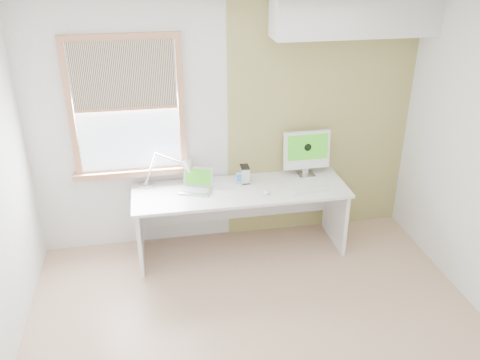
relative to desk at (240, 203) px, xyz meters
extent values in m
cube|color=tan|center=(-0.07, -1.44, -0.54)|extent=(4.00, 3.50, 0.02)
cube|color=white|center=(-0.07, -1.44, 2.08)|extent=(4.00, 3.50, 0.02)
cube|color=silver|center=(-0.07, 0.32, 0.77)|extent=(4.00, 0.02, 2.60)
cube|color=#9E964E|center=(0.93, 0.30, 0.77)|extent=(2.00, 0.02, 2.60)
cube|color=white|center=(1.13, 0.13, 1.87)|extent=(1.60, 0.40, 0.42)
cube|color=#B0714D|center=(-1.60, 0.28, 1.02)|extent=(0.06, 0.06, 1.42)
cube|color=#B0714D|center=(-0.54, 0.28, 1.02)|extent=(0.06, 0.06, 1.42)
cube|color=#B0714D|center=(-1.07, 0.28, 1.70)|extent=(1.00, 0.06, 0.06)
cube|color=#B0714D|center=(-1.07, 0.26, 0.34)|extent=(1.20, 0.14, 0.06)
cube|color=#D1E2F9|center=(-1.07, 0.30, 1.02)|extent=(1.00, 0.01, 1.30)
cube|color=beige|center=(-1.07, 0.25, 1.34)|extent=(0.98, 0.02, 0.65)
cube|color=#B0714D|center=(-1.07, 0.25, 1.02)|extent=(0.98, 0.03, 0.03)
cube|color=white|center=(0.00, -0.06, 0.18)|extent=(2.20, 0.70, 0.03)
cube|color=white|center=(-1.05, -0.06, -0.18)|extent=(0.04, 0.64, 0.70)
cube|color=white|center=(1.05, -0.06, -0.18)|extent=(0.04, 0.64, 0.70)
cube|color=white|center=(0.00, 0.26, -0.08)|extent=(2.08, 0.02, 0.48)
cylinder|color=silver|center=(-0.95, 0.20, 0.21)|extent=(0.17, 0.17, 0.02)
sphere|color=silver|center=(-0.95, 0.20, 0.22)|extent=(0.05, 0.05, 0.05)
cylinder|color=silver|center=(-0.89, 0.19, 0.38)|extent=(0.15, 0.04, 0.33)
sphere|color=silver|center=(-0.82, 0.18, 0.55)|extent=(0.04, 0.04, 0.04)
cylinder|color=silver|center=(-0.68, 0.15, 0.49)|extent=(0.30, 0.10, 0.13)
sphere|color=silver|center=(-0.54, 0.11, 0.44)|extent=(0.04, 0.04, 0.04)
cone|color=silver|center=(-0.51, 0.11, 0.41)|extent=(0.22, 0.25, 0.20)
cube|color=silver|center=(-0.46, -0.02, 0.20)|extent=(0.37, 0.31, 0.02)
cube|color=#B2B5B7|center=(-0.46, -0.02, 0.21)|extent=(0.29, 0.22, 0.00)
cube|color=silver|center=(-0.42, 0.08, 0.31)|extent=(0.31, 0.17, 0.20)
cube|color=#2C8016|center=(-0.42, 0.07, 0.31)|extent=(0.27, 0.14, 0.16)
cylinder|color=silver|center=(0.01, 0.05, 0.21)|extent=(0.09, 0.09, 0.02)
cube|color=silver|center=(0.01, 0.05, 0.28)|extent=(0.06, 0.02, 0.12)
cube|color=#194C99|center=(0.00, 0.04, 0.28)|extent=(0.05, 0.01, 0.09)
cube|color=silver|center=(0.07, 0.10, 0.28)|extent=(0.09, 0.14, 0.18)
cube|color=black|center=(0.07, 0.10, 0.37)|extent=(0.09, 0.14, 0.01)
cube|color=black|center=(0.07, 0.10, 0.20)|extent=(0.09, 0.14, 0.01)
cube|color=silver|center=(0.76, 0.15, 0.20)|extent=(0.19, 0.17, 0.01)
cube|color=silver|center=(0.76, 0.18, 0.29)|extent=(0.06, 0.02, 0.16)
cube|color=white|center=(0.76, 0.17, 0.48)|extent=(0.50, 0.10, 0.41)
cube|color=#2C8016|center=(0.76, 0.14, 0.52)|extent=(0.44, 0.04, 0.27)
cylinder|color=black|center=(0.76, 0.13, 0.52)|extent=(0.08, 0.01, 0.08)
cube|color=white|center=(0.70, -0.22, 0.20)|extent=(0.41, 0.16, 0.01)
cube|color=white|center=(0.70, -0.22, 0.21)|extent=(0.38, 0.13, 0.00)
ellipsoid|color=white|center=(0.24, -0.20, 0.21)|extent=(0.09, 0.12, 0.03)
camera|label=1|loc=(-0.83, -4.53, 2.52)|focal=37.41mm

